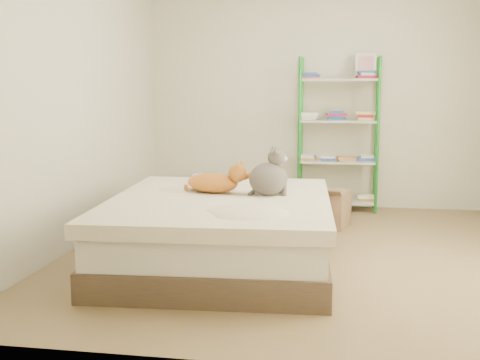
% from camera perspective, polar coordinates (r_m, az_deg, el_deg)
% --- Properties ---
extents(room, '(3.81, 4.21, 2.61)m').
position_cam_1_polar(room, '(4.89, 5.77, 7.97)').
color(room, '#85674D').
rests_on(room, ground).
extents(bed, '(1.78, 2.17, 0.53)m').
position_cam_1_polar(bed, '(4.68, -1.82, -4.83)').
color(bed, '#463328').
rests_on(bed, ground).
extents(orange_cat, '(0.54, 0.35, 0.20)m').
position_cam_1_polar(orange_cat, '(4.82, -2.61, -0.02)').
color(orange_cat, orange).
rests_on(orange_cat, bed).
extents(grey_cat, '(0.41, 0.37, 0.37)m').
position_cam_1_polar(grey_cat, '(4.68, 2.70, 0.79)').
color(grey_cat, '#6B645B').
rests_on(grey_cat, bed).
extents(shelf_unit, '(0.88, 0.36, 1.74)m').
position_cam_1_polar(shelf_unit, '(6.78, 9.34, 3.99)').
color(shelf_unit, '#228428').
rests_on(shelf_unit, ground).
extents(cardboard_box, '(0.60, 0.60, 0.41)m').
position_cam_1_polar(cardboard_box, '(6.03, 7.71, -2.64)').
color(cardboard_box, olive).
rests_on(cardboard_box, ground).
extents(white_bin, '(0.36, 0.33, 0.37)m').
position_cam_1_polar(white_bin, '(7.00, -3.21, -0.97)').
color(white_bin, white).
rests_on(white_bin, ground).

